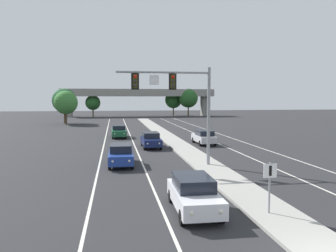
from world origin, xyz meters
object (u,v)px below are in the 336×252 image
object	(u,v)px
car_oncoming_green	(119,131)
tree_far_right_a	(173,100)
overhead_signal_mast	(180,95)
median_sign_post	(270,180)
car_oncoming_navy	(151,140)
car_receding_silver	(204,137)
tree_far_left_c	(93,103)
tree_far_left_a	(66,103)
tree_far_right_b	(188,98)
car_oncoming_white	(194,194)
tree_far_left_b	(64,101)
car_oncoming_blue	(121,154)

from	to	relation	value
car_oncoming_green	tree_far_right_a	distance (m)	55.36
overhead_signal_mast	median_sign_post	bearing A→B (deg)	-80.42
car_oncoming_navy	overhead_signal_mast	bearing A→B (deg)	-84.13
car_receding_silver	tree_far_left_c	size ratio (longest dim) A/B	0.76
car_receding_silver	tree_far_left_a	xyz separation A→B (m)	(-18.96, 30.99, 3.46)
tree_far_left_c	car_oncoming_navy	bearing A→B (deg)	-81.00
tree_far_right_b	car_oncoming_green	bearing A→B (deg)	-112.26
car_oncoming_white	car_receding_silver	distance (m)	22.21
tree_far_left_b	tree_far_right_a	xyz separation A→B (m)	(27.04, 25.94, -0.03)
median_sign_post	tree_far_left_a	xyz separation A→B (m)	(-15.76, 53.42, 2.69)
car_oncoming_green	tree_far_left_c	distance (m)	51.19
tree_far_left_b	tree_far_right_b	size ratio (longest dim) A/B	0.90
car_oncoming_navy	tree_far_right_b	bearing A→B (deg)	73.85
tree_far_left_b	car_oncoming_blue	bearing A→B (deg)	-76.93
car_oncoming_white	car_receding_silver	world-z (taller)	same
overhead_signal_mast	tree_far_right_a	distance (m)	73.41
car_oncoming_blue	tree_far_left_b	bearing A→B (deg)	103.07
overhead_signal_mast	median_sign_post	size ratio (longest dim) A/B	3.27
car_oncoming_white	car_oncoming_navy	bearing A→B (deg)	89.39
car_oncoming_white	car_oncoming_blue	size ratio (longest dim) A/B	1.00
overhead_signal_mast	car_oncoming_blue	distance (m)	6.38
car_oncoming_green	tree_far_right_a	xyz separation A→B (m)	(16.51, 52.71, 3.77)
overhead_signal_mast	tree_far_right_b	xyz separation A→B (m)	(16.05, 69.13, -0.18)
median_sign_post	car_oncoming_white	xyz separation A→B (m)	(-3.07, 1.13, -0.77)
car_oncoming_green	car_oncoming_white	bearing A→B (deg)	-84.25
car_oncoming_white	tree_far_left_c	world-z (taller)	tree_far_left_c
car_oncoming_navy	tree_far_left_a	world-z (taller)	tree_far_left_a
median_sign_post	tree_far_right_b	distance (m)	81.24
tree_far_left_b	car_oncoming_white	bearing A→B (deg)	-76.48
car_receding_silver	tree_far_left_b	size ratio (longest dim) A/B	0.63
car_oncoming_blue	tree_far_right_b	bearing A→B (deg)	73.28
tree_far_left_b	median_sign_post	bearing A→B (deg)	-73.86
overhead_signal_mast	tree_far_left_b	world-z (taller)	overhead_signal_mast
car_oncoming_blue	tree_far_left_a	size ratio (longest dim) A/B	0.69
median_sign_post	tree_far_right_b	size ratio (longest dim) A/B	0.28
tree_far_right_b	car_oncoming_blue	bearing A→B (deg)	-106.72
car_receding_silver	tree_far_right_b	xyz separation A→B (m)	(11.02, 57.48, 4.32)
car_oncoming_white	tree_far_left_a	xyz separation A→B (m)	(-12.68, 52.29, 3.46)
car_oncoming_white	tree_far_left_a	world-z (taller)	tree_far_left_a
car_oncoming_blue	car_oncoming_green	bearing A→B (deg)	89.74
tree_far_left_c	tree_far_right_b	xyz separation A→B (m)	(26.63, -1.23, 1.26)
median_sign_post	car_oncoming_blue	distance (m)	13.67
tree_far_left_a	median_sign_post	bearing A→B (deg)	-73.57
car_oncoming_white	car_oncoming_green	size ratio (longest dim) A/B	1.00
tree_far_left_b	tree_far_right_b	bearing A→B (deg)	36.41
car_oncoming_white	tree_far_left_c	xyz separation A→B (m)	(-9.33, 80.01, 3.05)
car_oncoming_green	tree_far_left_b	size ratio (longest dim) A/B	0.64
car_oncoming_navy	tree_far_left_a	bearing A→B (deg)	111.64
median_sign_post	car_receding_silver	distance (m)	22.67
tree_far_left_c	car_oncoming_green	bearing A→B (deg)	-82.83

